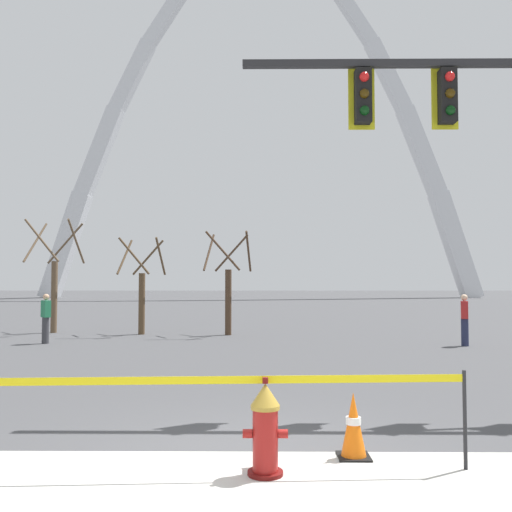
{
  "coord_description": "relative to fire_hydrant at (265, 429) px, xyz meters",
  "views": [
    {
      "loc": [
        0.17,
        -6.06,
        1.97
      ],
      "look_at": [
        0.06,
        5.0,
        2.5
      ],
      "focal_mm": 38.07,
      "sensor_mm": 36.0,
      "label": 1
    }
  ],
  "objects": [
    {
      "name": "tree_center_left",
      "position": [
        -1.28,
        14.66,
        1.24
      ],
      "size": [
        1.77,
        1.78,
        3.83
      ],
      "color": "#473323",
      "rests_on": "ground"
    },
    {
      "name": "pedestrian_standing_center",
      "position": [
        6.24,
        11.24,
        0.35
      ],
      "size": [
        0.29,
        0.38,
        1.59
      ],
      "color": "#232847",
      "rests_on": "ground"
    },
    {
      "name": "fire_hydrant",
      "position": [
        0.0,
        0.0,
        0.0
      ],
      "size": [
        0.46,
        0.48,
        0.99
      ],
      "color": "#5E0F0D",
      "rests_on": "ground"
    },
    {
      "name": "caution_tape_barrier",
      "position": [
        -0.52,
        0.02,
        0.24
      ],
      "size": [
        5.27,
        0.34,
        1.04
      ],
      "color": "#232326",
      "rests_on": "ground"
    },
    {
      "name": "traffic_cone_by_hydrant",
      "position": [
        0.99,
        0.55,
        -0.11
      ],
      "size": [
        0.36,
        0.36,
        0.73
      ],
      "color": "black",
      "rests_on": "ground"
    },
    {
      "name": "pedestrian_walking_left",
      "position": [
        -6.96,
        11.79,
        0.35
      ],
      "size": [
        0.38,
        0.38,
        1.59
      ],
      "color": "#38383D",
      "rests_on": "ground"
    },
    {
      "name": "monument_arch",
      "position": [
        -0.21,
        63.22,
        20.33
      ],
      "size": [
        55.86,
        2.18,
        47.03
      ],
      "color": "silver",
      "rests_on": "ground"
    },
    {
      "name": "tree_far_left",
      "position": [
        -8.13,
        15.5,
        1.48
      ],
      "size": [
        2.01,
        2.03,
        4.37
      ],
      "color": "brown",
      "rests_on": "ground"
    },
    {
      "name": "ground_plane",
      "position": [
        -0.21,
        0.45,
        -0.47
      ],
      "size": [
        240.0,
        240.0,
        0.0
      ],
      "primitive_type": "plane",
      "color": "#474749"
    },
    {
      "name": "tree_left_mid",
      "position": [
        -4.56,
        14.88,
        1.14
      ],
      "size": [
        1.68,
        1.69,
        3.63
      ],
      "color": "brown",
      "rests_on": "ground"
    }
  ]
}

